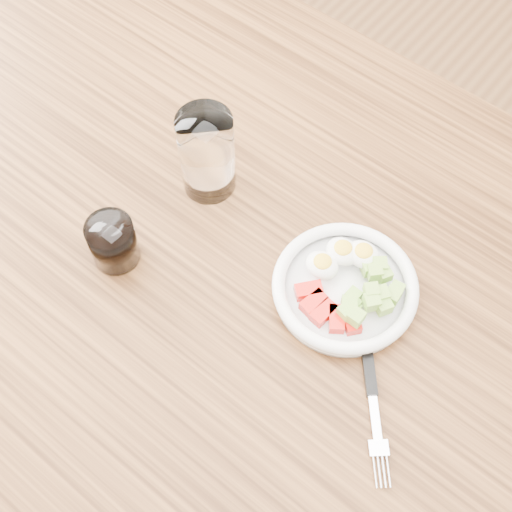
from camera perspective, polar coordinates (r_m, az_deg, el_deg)
The scene contains 6 objects.
ground at distance 1.65m, azimuth 0.06°, elevation -14.22°, with size 4.00×4.00×0.00m, color brown.
dining_table at distance 1.02m, azimuth 0.09°, elevation -4.30°, with size 1.50×0.90×0.77m.
bowl at distance 0.91m, azimuth 7.21°, elevation -2.35°, with size 0.19×0.19×0.05m.
fork at distance 0.88m, azimuth 9.12°, elevation -9.68°, with size 0.15×0.16×0.01m.
water_glass at distance 0.95m, azimuth -3.95°, elevation 8.15°, with size 0.07×0.07×0.13m, color white.
coffee_glass at distance 0.93m, azimuth -11.37°, elevation 1.08°, with size 0.06×0.06×0.07m.
Camera 1 is at (0.27, -0.34, 1.59)m, focal length 50.00 mm.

